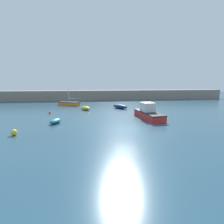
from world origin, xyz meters
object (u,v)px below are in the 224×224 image
Objects in this scene: motorboat_grey_hull at (148,113)px; dinghy_near_pier at (55,121)px; mooring_buoy_yellow at (14,132)px; sailboat_twin_hulled at (69,103)px; rowboat_white_midwater at (120,106)px; rowboat_blue_near at (150,108)px; fishing_dinghy_green at (86,108)px; mooring_buoy_orange at (50,113)px.

dinghy_near_pier is (-12.50, -1.37, -0.46)m from motorboat_grey_hull.
sailboat_twin_hulled is at bearing 81.84° from mooring_buoy_yellow.
rowboat_white_midwater is at bearing 173.54° from sailboat_twin_hulled.
dinghy_near_pier is 16.75m from rowboat_blue_near.
mooring_buoy_yellow is (-2.97, -20.70, -0.10)m from sailboat_twin_hulled.
motorboat_grey_hull is 2.35× the size of rowboat_blue_near.
fishing_dinghy_green is 11.62m from rowboat_blue_near.
sailboat_twin_hulled is 17.35m from rowboat_blue_near.
mooring_buoy_orange is (-5.64, -3.01, -0.15)m from fishing_dinghy_green.
fishing_dinghy_green is 0.36× the size of motorboat_grey_hull.
motorboat_grey_hull reaches higher than rowboat_white_midwater.
sailboat_twin_hulled is at bearing 21.72° from dinghy_near_pier.
rowboat_white_midwater is 9.23× the size of mooring_buoy_orange.
dinghy_near_pier is 5.47m from mooring_buoy_yellow.
fishing_dinghy_green is 15.66m from mooring_buoy_yellow.
fishing_dinghy_green is 1.04× the size of dinghy_near_pier.
mooring_buoy_yellow is 11.24m from mooring_buoy_orange.
fishing_dinghy_green is 6.40m from mooring_buoy_orange.
dinghy_near_pier is 14.56m from rowboat_white_midwater.
rowboat_white_midwater reaches higher than mooring_buoy_orange.
fishing_dinghy_green is 6.58m from rowboat_white_midwater.
sailboat_twin_hulled is (-12.59, 14.80, -0.36)m from motorboat_grey_hull.
dinghy_near_pier reaches higher than mooring_buoy_orange.
mooring_buoy_orange is (-12.17, -3.86, -0.20)m from rowboat_white_midwater.
motorboat_grey_hull is 15.55m from mooring_buoy_orange.
fishing_dinghy_green is 0.84× the size of rowboat_blue_near.
rowboat_white_midwater reaches higher than fishing_dinghy_green.
rowboat_blue_near reaches higher than fishing_dinghy_green.
rowboat_blue_near is 21.69m from mooring_buoy_yellow.
mooring_buoy_orange is (-14.61, 5.31, -0.57)m from motorboat_grey_hull.
rowboat_white_midwater is 5.75× the size of mooring_buoy_yellow.
rowboat_blue_near reaches higher than mooring_buoy_orange.
motorboat_grey_hull is 6.65m from rowboat_blue_near.
dinghy_near_pier is at bearing 112.93° from sailboat_twin_hulled.
rowboat_white_midwater is at bearing 48.93° from mooring_buoy_yellow.
mooring_buoy_orange is (-2.02, -9.50, -0.21)m from sailboat_twin_hulled.
rowboat_blue_near is (14.95, 7.55, 0.15)m from dinghy_near_pier.
sailboat_twin_hulled reaches higher than mooring_buoy_orange.
sailboat_twin_hulled is 1.50× the size of rowboat_white_midwater.
motorboat_grey_hull is at bearing -19.96° from mooring_buoy_orange.
motorboat_grey_hull reaches higher than mooring_buoy_yellow.
motorboat_grey_hull is at bearing 152.97° from sailboat_twin_hulled.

